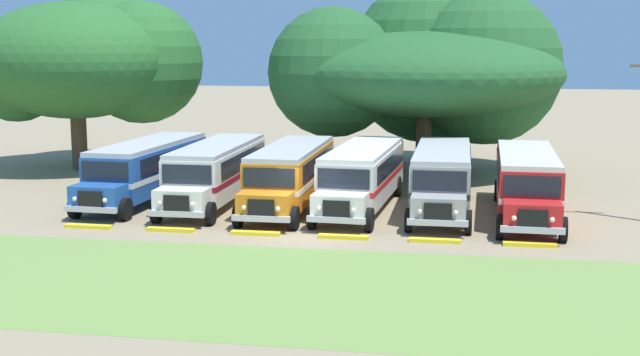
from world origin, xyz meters
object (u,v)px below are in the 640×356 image
parked_bus_slot_3 (362,174)px  parked_bus_slot_4 (442,176)px  parked_bus_slot_0 (147,167)px  broad_shade_tree (428,69)px  parked_bus_slot_1 (216,170)px  secondary_tree (89,60)px  parked_bus_slot_2 (291,173)px  parked_bus_slot_5 (527,180)px

parked_bus_slot_3 → parked_bus_slot_4: (3.67, 0.19, 0.00)m
parked_bus_slot_0 → broad_shade_tree: (13.04, 11.99, 4.51)m
parked_bus_slot_1 → secondary_tree: secondary_tree is taller
parked_bus_slot_1 → parked_bus_slot_3: (7.07, 0.00, 0.00)m
parked_bus_slot_0 → parked_bus_slot_2: size_ratio=1.01×
parked_bus_slot_2 → secondary_tree: size_ratio=0.81×
parked_bus_slot_5 → parked_bus_slot_0: bearing=-91.1°
parked_bus_slot_5 → parked_bus_slot_4: bearing=-98.8°
parked_bus_slot_0 → parked_bus_slot_4: bearing=92.5°
parked_bus_slot_2 → broad_shade_tree: bearing=155.4°
parked_bus_slot_2 → parked_bus_slot_3: same height
broad_shade_tree → parked_bus_slot_1: bearing=-127.6°
broad_shade_tree → parked_bus_slot_0: bearing=-137.4°
parked_bus_slot_4 → parked_bus_slot_5: 3.80m
secondary_tree → parked_bus_slot_5: bearing=-22.2°
parked_bus_slot_3 → broad_shade_tree: bearing=172.3°
parked_bus_slot_1 → parked_bus_slot_3: same height
parked_bus_slot_1 → broad_shade_tree: bearing=141.9°
secondary_tree → parked_bus_slot_1: bearing=-42.1°
parked_bus_slot_2 → broad_shade_tree: 14.49m
parked_bus_slot_4 → parked_bus_slot_5: bearing=79.7°
parked_bus_slot_0 → parked_bus_slot_5: 18.10m
parked_bus_slot_2 → secondary_tree: (-14.65, 10.16, 5.01)m
parked_bus_slot_1 → parked_bus_slot_5: 14.49m
secondary_tree → broad_shade_tree: bearing=6.6°
parked_bus_slot_2 → parked_bus_slot_4: same height
parked_bus_slot_0 → broad_shade_tree: 18.28m
parked_bus_slot_4 → parked_bus_slot_2: bearing=-86.5°
secondary_tree → parked_bus_slot_0: bearing=-52.7°
parked_bus_slot_2 → secondary_tree: secondary_tree is taller
parked_bus_slot_1 → parked_bus_slot_4: (10.74, 0.19, 0.00)m
broad_shade_tree → parked_bus_slot_5: bearing=-68.4°
parked_bus_slot_2 → broad_shade_tree: (5.72, 12.52, 4.51)m
parked_bus_slot_2 → parked_bus_slot_3: bearing=94.6°
parked_bus_slot_1 → parked_bus_slot_2: bearing=85.3°
parked_bus_slot_1 → parked_bus_slot_5: size_ratio=1.00×
parked_bus_slot_2 → parked_bus_slot_3: size_ratio=0.99×
parked_bus_slot_0 → secondary_tree: size_ratio=0.81×
parked_bus_slot_0 → parked_bus_slot_4: (14.34, -0.07, 0.00)m
parked_bus_slot_3 → parked_bus_slot_5: (7.41, -0.48, 0.00)m
parked_bus_slot_1 → parked_bus_slot_4: same height
parked_bus_slot_1 → parked_bus_slot_4: 10.74m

